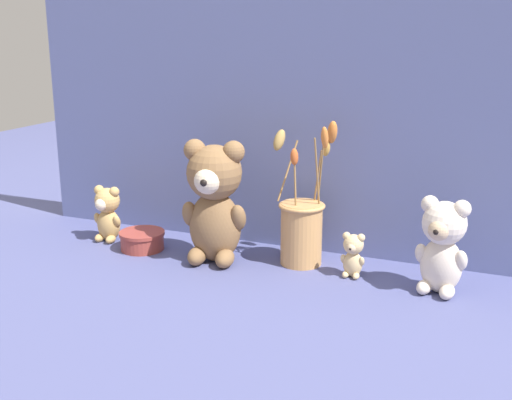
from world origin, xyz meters
TOP-DOWN VIEW (x-y plane):
  - ground_plane at (0.00, 0.00)m, footprint 4.00×4.00m
  - backdrop_wall at (0.00, 0.17)m, footprint 1.36×0.02m
  - teddy_bear_large at (-0.10, -0.00)m, footprint 0.16×0.15m
  - teddy_bear_medium at (0.42, 0.01)m, footprint 0.11×0.10m
  - teddy_bear_small at (-0.42, 0.02)m, footprint 0.08×0.07m
  - teddy_bear_tiny at (0.23, 0.02)m, footprint 0.05×0.05m
  - flower_vase at (0.10, 0.06)m, footprint 0.17×0.12m
  - decorative_tin_tall at (-0.30, -0.00)m, footprint 0.11×0.11m

SIDE VIEW (x-z plane):
  - ground_plane at x=0.00m, z-range 0.00..0.00m
  - decorative_tin_tall at x=-0.30m, z-range 0.00..0.05m
  - teddy_bear_tiny at x=0.23m, z-range 0.00..0.10m
  - teddy_bear_small at x=-0.42m, z-range 0.00..0.15m
  - flower_vase at x=0.10m, z-range -0.08..0.26m
  - teddy_bear_medium at x=0.42m, z-range 0.00..0.21m
  - teddy_bear_large at x=-0.10m, z-range 0.01..0.30m
  - backdrop_wall at x=0.00m, z-range 0.00..0.66m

